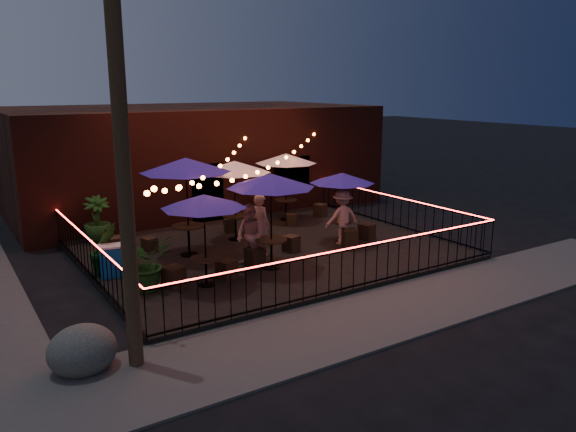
% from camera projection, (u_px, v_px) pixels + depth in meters
% --- Properties ---
extents(ground, '(110.00, 110.00, 0.00)m').
position_uv_depth(ground, '(305.00, 272.00, 14.90)').
color(ground, black).
rests_on(ground, ground).
extents(patio, '(10.00, 8.00, 0.15)m').
position_uv_depth(patio, '(267.00, 251.00, 16.52)').
color(patio, black).
rests_on(patio, ground).
extents(sidewalk, '(18.00, 2.50, 0.05)m').
position_uv_depth(sidewalk, '(389.00, 312.00, 12.23)').
color(sidewalk, '#43413E').
rests_on(sidewalk, ground).
extents(brick_building, '(14.00, 8.00, 4.00)m').
position_uv_depth(brick_building, '(189.00, 156.00, 23.15)').
color(brick_building, black).
rests_on(brick_building, ground).
extents(utility_pole, '(0.26, 0.26, 8.00)m').
position_uv_depth(utility_pole, '(121.00, 139.00, 9.01)').
color(utility_pole, '#3A2318').
rests_on(utility_pole, ground).
extents(fence_front, '(10.00, 0.04, 1.04)m').
position_uv_depth(fence_front, '(354.00, 269.00, 13.11)').
color(fence_front, black).
rests_on(fence_front, patio).
extents(fence_left, '(0.04, 8.00, 1.04)m').
position_uv_depth(fence_left, '(91.00, 260.00, 13.75)').
color(fence_left, black).
rests_on(fence_left, patio).
extents(fence_right, '(0.04, 8.00, 1.04)m').
position_uv_depth(fence_right, '(393.00, 211.00, 19.02)').
color(fence_right, black).
rests_on(fence_right, patio).
extents(festoon_lights, '(10.02, 8.72, 1.32)m').
position_uv_depth(festoon_lights, '(240.00, 173.00, 15.18)').
color(festoon_lights, orange).
rests_on(festoon_lights, ground).
extents(cafe_table_0, '(2.47, 2.47, 2.23)m').
position_uv_depth(cafe_table_0, '(204.00, 203.00, 13.04)').
color(cafe_table_0, black).
rests_on(cafe_table_0, patio).
extents(cafe_table_1, '(3.26, 3.26, 2.77)m').
position_uv_depth(cafe_table_1, '(186.00, 166.00, 15.31)').
color(cafe_table_1, black).
rests_on(cafe_table_1, patio).
extents(cafe_table_2, '(2.96, 2.96, 2.51)m').
position_uv_depth(cafe_table_2, '(271.00, 182.00, 14.25)').
color(cafe_table_2, black).
rests_on(cafe_table_2, patio).
extents(cafe_table_3, '(2.68, 2.68, 2.46)m').
position_uv_depth(cafe_table_3, '(234.00, 168.00, 16.99)').
color(cafe_table_3, black).
rests_on(cafe_table_3, patio).
extents(cafe_table_4, '(2.24, 2.24, 2.15)m').
position_uv_depth(cafe_table_4, '(342.00, 179.00, 16.72)').
color(cafe_table_4, black).
rests_on(cafe_table_4, patio).
extents(cafe_table_5, '(2.54, 2.54, 2.37)m').
position_uv_depth(cafe_table_5, '(286.00, 159.00, 19.56)').
color(cafe_table_5, black).
rests_on(cafe_table_5, patio).
extents(bistro_chair_0, '(0.56, 0.56, 0.51)m').
position_uv_depth(bistro_chair_0, '(174.00, 277.00, 13.30)').
color(bistro_chair_0, black).
rests_on(bistro_chair_0, patio).
extents(bistro_chair_1, '(0.51, 0.51, 0.48)m').
position_uv_depth(bistro_chair_1, '(227.00, 270.00, 13.87)').
color(bistro_chair_1, black).
rests_on(bistro_chair_1, patio).
extents(bistro_chair_2, '(0.48, 0.48, 0.50)m').
position_uv_depth(bistro_chair_2, '(117.00, 245.00, 15.95)').
color(bistro_chair_2, black).
rests_on(bistro_chair_2, patio).
extents(bistro_chair_3, '(0.44, 0.44, 0.42)m').
position_uv_depth(bistro_chair_3, '(150.00, 245.00, 16.14)').
color(bistro_chair_3, black).
rests_on(bistro_chair_3, patio).
extents(bistro_chair_4, '(0.47, 0.47, 0.51)m').
position_uv_depth(bistro_chair_4, '(255.00, 258.00, 14.80)').
color(bistro_chair_4, black).
rests_on(bistro_chair_4, patio).
extents(bistro_chair_5, '(0.48, 0.48, 0.46)m').
position_uv_depth(bistro_chair_5, '(291.00, 244.00, 16.19)').
color(bistro_chair_5, black).
rests_on(bistro_chair_5, patio).
extents(bistro_chair_6, '(0.48, 0.48, 0.45)m').
position_uv_depth(bistro_chair_6, '(230.00, 225.00, 18.39)').
color(bistro_chair_6, black).
rests_on(bistro_chair_6, patio).
extents(bistro_chair_7, '(0.54, 0.54, 0.48)m').
position_uv_depth(bistro_chair_7, '(256.00, 226.00, 18.12)').
color(bistro_chair_7, black).
rests_on(bistro_chair_7, patio).
extents(bistro_chair_8, '(0.53, 0.53, 0.50)m').
position_uv_depth(bistro_chair_8, '(349.00, 238.00, 16.76)').
color(bistro_chair_8, black).
rests_on(bistro_chair_8, patio).
extents(bistro_chair_9, '(0.52, 0.52, 0.50)m').
position_uv_depth(bistro_chair_9, '(367.00, 232.00, 17.45)').
color(bistro_chair_9, black).
rests_on(bistro_chair_9, patio).
extents(bistro_chair_10, '(0.44, 0.44, 0.40)m').
position_uv_depth(bistro_chair_10, '(291.00, 220.00, 19.21)').
color(bistro_chair_10, black).
rests_on(bistro_chair_10, patio).
extents(bistro_chair_11, '(0.48, 0.48, 0.45)m').
position_uv_depth(bistro_chair_11, '(320.00, 210.00, 20.52)').
color(bistro_chair_11, black).
rests_on(bistro_chair_11, patio).
extents(patron_a, '(0.60, 0.74, 1.75)m').
position_uv_depth(patron_a, '(260.00, 225.00, 15.75)').
color(patron_a, '#DDAA8E').
rests_on(patron_a, patio).
extents(patron_b, '(0.83, 0.95, 1.68)m').
position_uv_depth(patron_b, '(250.00, 236.00, 14.68)').
color(patron_b, '#DAA590').
rests_on(patron_b, patio).
extents(patron_c, '(1.15, 0.78, 1.66)m').
position_uv_depth(patron_c, '(342.00, 217.00, 16.81)').
color(patron_c, beige).
rests_on(patron_c, patio).
extents(potted_shrub_a, '(1.38, 1.27, 1.30)m').
position_uv_depth(potted_shrub_a, '(146.00, 263.00, 13.08)').
color(potted_shrub_a, '#173710').
rests_on(potted_shrub_a, patio).
extents(potted_shrub_b, '(0.80, 0.68, 1.31)m').
position_uv_depth(potted_shrub_b, '(104.00, 249.00, 14.20)').
color(potted_shrub_b, '#15380D').
rests_on(potted_shrub_b, patio).
extents(potted_shrub_c, '(0.80, 0.80, 1.42)m').
position_uv_depth(potted_shrub_c, '(97.00, 219.00, 17.04)').
color(potted_shrub_c, '#13350D').
rests_on(potted_shrub_c, patio).
extents(cooler, '(0.70, 0.57, 0.82)m').
position_uv_depth(cooler, '(112.00, 261.00, 14.03)').
color(cooler, '#104E9F').
rests_on(cooler, patio).
extents(boulder, '(1.05, 0.90, 0.80)m').
position_uv_depth(boulder, '(82.00, 351.00, 9.64)').
color(boulder, '#40403C').
rests_on(boulder, ground).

